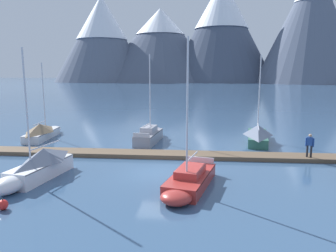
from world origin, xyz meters
The scene contains 13 objects.
ground_plane centered at (0.00, 0.00, 0.00)m, with size 700.00×700.00×0.00m, color #38567A.
mountain_west_summit centered at (-66.58, 200.17, 30.88)m, with size 66.06×66.06×58.19m.
mountain_central_massif centered at (-27.48, 212.51, 26.48)m, with size 93.87×93.87×51.38m.
mountain_shoulder_ridge centered at (15.29, 205.54, 35.75)m, with size 73.08×73.08×67.76m.
mountain_east_summit centered at (66.39, 181.44, 35.38)m, with size 62.77×62.77×69.14m.
dock centered at (0.00, 4.00, 0.14)m, with size 30.01×2.32×0.30m.
sailboat_nearest_berth centered at (-12.53, 9.38, 0.71)m, with size 2.20×6.68×7.21m.
sailboat_second_berth centered at (-6.92, -1.93, 0.82)m, with size 2.41×6.03×7.62m.
sailboat_mid_dock_port centered at (-1.98, 9.18, 0.60)m, with size 2.08×6.25×7.87m.
sailboat_mid_dock_starboard centered at (2.04, -2.54, 0.47)m, with size 2.99×6.05×8.05m.
sailboat_far_berth centered at (7.81, 9.89, 0.79)m, with size 2.60×7.12×7.81m.
person_on_dock centered at (10.37, 3.78, 1.26)m, with size 0.53×0.37×1.69m.
mooring_buoy_channel_marker centered at (-6.40, -6.14, 0.24)m, with size 0.49×0.49×0.57m.
Camera 1 is at (2.64, -18.94, 6.27)m, focal length 33.61 mm.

